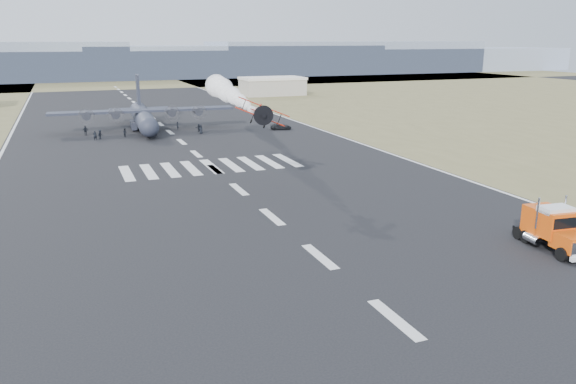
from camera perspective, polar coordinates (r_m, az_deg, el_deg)
ground at (r=38.80m, az=10.86°, el=-12.59°), size 500.00×500.00×0.00m
scrub_far at (r=260.00m, az=-17.63°, el=10.57°), size 500.00×80.00×0.00m
runway_markings at (r=92.46m, az=-9.31°, el=3.84°), size 60.00×260.00×0.01m
ridge_seg_d at (r=289.54m, az=-18.21°, el=12.22°), size 150.00×50.00×13.00m
ridge_seg_e at (r=300.84m, az=-5.48°, el=13.16°), size 150.00×50.00×15.00m
ridge_seg_f at (r=325.01m, az=5.89°, el=13.48°), size 150.00×50.00×17.00m
ridge_seg_g at (r=359.55m, az=15.37°, el=12.87°), size 150.00×50.00×13.00m
hangar_right at (r=190.73m, az=-1.60°, el=10.73°), size 20.50×12.50×5.90m
semi_truck at (r=54.69m, az=25.33°, el=-3.32°), size 3.65×8.83×3.90m
aerobatic_biplane at (r=66.00m, az=-2.75°, el=8.01°), size 5.96×5.71×3.66m
smoke_trail at (r=95.00m, az=-6.75°, el=10.29°), size 6.05×36.34×3.97m
transport_aircraft at (r=120.09m, az=-14.51°, el=7.46°), size 36.49×30.04×10.54m
support_vehicle at (r=116.46m, az=-0.73°, el=6.66°), size 4.72×2.97×1.21m
crew_a at (r=118.14m, az=-11.16°, el=6.61°), size 0.59×0.68×1.66m
crew_b at (r=109.91m, az=-13.37°, el=5.90°), size 1.03×0.86×1.82m
crew_c at (r=110.81m, az=-18.54°, el=5.58°), size 1.15×1.19×1.75m
crew_d at (r=115.71m, az=-19.88°, el=5.87°), size 1.16×0.69×1.87m
crew_e at (r=112.35m, az=-8.84°, el=6.31°), size 0.99×0.95×1.75m
crew_f at (r=114.56m, az=-9.06°, el=6.44°), size 1.44×1.38×1.62m
crew_g at (r=109.59m, az=-19.02°, el=5.45°), size 0.69×0.59×1.79m
crew_h at (r=111.84m, az=-16.23°, el=5.81°), size 0.83×0.93×1.63m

